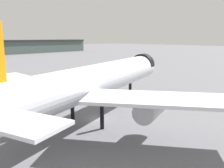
# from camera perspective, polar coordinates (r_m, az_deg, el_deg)

# --- Properties ---
(ground) EXTENTS (900.00, 900.00, 0.00)m
(ground) POSITION_cam_1_polar(r_m,az_deg,el_deg) (49.36, -3.61, -8.35)
(ground) COLOR slate
(airliner_near_gate) EXTENTS (61.11, 54.28, 18.17)m
(airliner_near_gate) POSITION_cam_1_polar(r_m,az_deg,el_deg) (45.86, -4.49, 0.50)
(airliner_near_gate) COLOR silver
(airliner_near_gate) RESTS_ON ground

